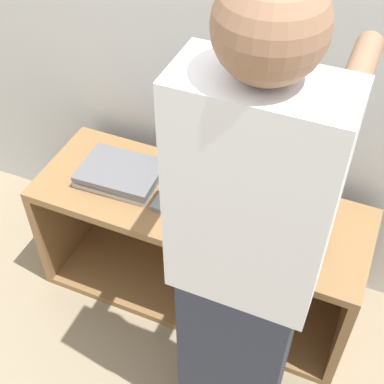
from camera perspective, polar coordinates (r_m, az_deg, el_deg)
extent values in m
plane|color=gray|center=(2.45, -1.58, -14.55)|extent=(12.00, 12.00, 0.00)
cube|color=silver|center=(2.02, 4.85, 17.81)|extent=(8.00, 0.05, 2.40)
cube|color=olive|center=(2.13, 0.76, -1.40)|extent=(1.36, 0.48, 0.04)
cube|color=olive|center=(2.56, 0.64, -10.08)|extent=(1.36, 0.48, 0.04)
cube|color=olive|center=(2.58, -13.08, -1.53)|extent=(0.04, 0.48, 0.52)
cube|color=olive|center=(2.27, 16.63, -10.93)|extent=(0.04, 0.48, 0.52)
cube|color=olive|center=(2.47, 2.66, -2.46)|extent=(1.29, 0.04, 0.52)
cube|color=gray|center=(2.11, 0.76, -0.87)|extent=(0.32, 0.23, 0.02)
cube|color=black|center=(2.11, 0.86, -0.48)|extent=(0.26, 0.13, 0.00)
cube|color=gray|center=(2.13, 2.39, 4.15)|extent=(0.32, 0.08, 0.23)
cube|color=black|center=(2.13, 2.35, 4.11)|extent=(0.28, 0.06, 0.20)
cube|color=#B7B7BC|center=(2.23, -7.61, 1.63)|extent=(0.33, 0.24, 0.02)
cube|color=gray|center=(2.21, -7.52, 2.08)|extent=(0.33, 0.24, 0.02)
cube|color=slate|center=(2.19, -7.66, 2.29)|extent=(0.33, 0.25, 0.02)
cube|color=#B7B7BC|center=(2.05, 9.73, -3.57)|extent=(0.33, 0.24, 0.02)
cube|color=gray|center=(2.03, 9.93, -3.15)|extent=(0.33, 0.25, 0.02)
cube|color=gray|center=(2.02, 9.87, -2.60)|extent=(0.32, 0.24, 0.02)
cube|color=#2D3342|center=(1.92, 4.55, -16.79)|extent=(0.34, 0.20, 0.85)
cube|color=white|center=(1.31, 6.39, -0.60)|extent=(0.40, 0.20, 0.67)
sphere|color=#8C664C|center=(1.04, 8.41, 17.13)|extent=(0.23, 0.23, 0.23)
cylinder|color=#8C664C|center=(1.40, 4.22, 15.08)|extent=(0.07, 0.32, 0.07)
cylinder|color=#8C664C|center=(1.35, 17.35, 11.86)|extent=(0.07, 0.32, 0.07)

